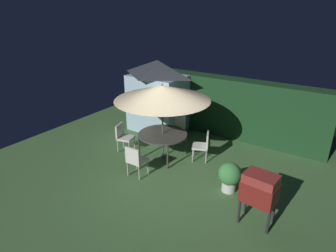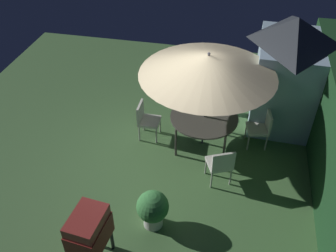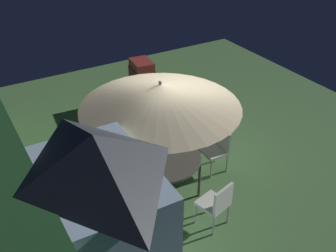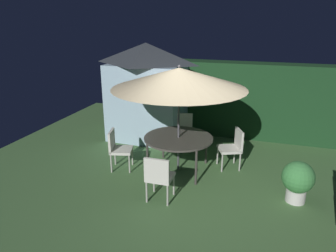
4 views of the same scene
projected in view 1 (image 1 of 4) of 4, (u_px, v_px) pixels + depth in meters
ground_plane at (169, 175)px, 8.04m from camera, size 11.00×11.00×0.00m
hedge_backdrop at (222, 106)px, 10.34m from camera, size 7.17×0.65×2.08m
garden_shed at (158, 95)px, 10.57m from camera, size 2.10×1.51×2.62m
patio_table at (163, 135)px, 8.78m from camera, size 1.49×1.49×0.78m
patio_umbrella at (162, 93)px, 8.27m from camera, size 2.79×2.79×2.33m
bbq_grill at (260, 189)px, 5.99m from camera, size 0.75×0.57×1.20m
chair_near_shed at (178, 126)px, 9.96m from camera, size 0.54×0.54×0.90m
chair_far_side at (123, 136)px, 9.26m from camera, size 0.57×0.56×0.90m
chair_toward_hedge at (136, 159)px, 7.83m from camera, size 0.46×0.47×0.90m
chair_toward_house at (203, 144)px, 8.67m from camera, size 0.61×0.61×0.90m
potted_plant_by_shed at (230, 175)px, 7.22m from camera, size 0.58×0.58×0.79m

